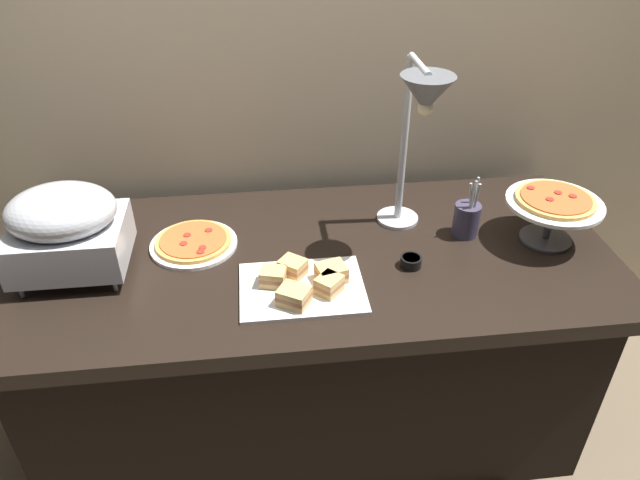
# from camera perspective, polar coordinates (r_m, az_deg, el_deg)

# --- Properties ---
(ground_plane) EXTENTS (8.00, 8.00, 0.00)m
(ground_plane) POSITION_cam_1_polar(r_m,az_deg,el_deg) (2.35, -0.75, -16.65)
(ground_plane) COLOR brown
(back_wall) EXTENTS (4.40, 0.04, 2.40)m
(back_wall) POSITION_cam_1_polar(r_m,az_deg,el_deg) (2.08, -2.55, 16.73)
(back_wall) COLOR #C6B593
(back_wall) RESTS_ON ground_plane
(buffet_table) EXTENTS (1.90, 0.84, 0.76)m
(buffet_table) POSITION_cam_1_polar(r_m,az_deg,el_deg) (2.07, -0.83, -9.86)
(buffet_table) COLOR black
(buffet_table) RESTS_ON ground_plane
(chafing_dish) EXTENTS (0.32, 0.27, 0.28)m
(chafing_dish) POSITION_cam_1_polar(r_m,az_deg,el_deg) (1.82, -23.59, 1.15)
(chafing_dish) COLOR #B7BABF
(chafing_dish) RESTS_ON buffet_table
(heat_lamp) EXTENTS (0.15, 0.33, 0.57)m
(heat_lamp) POSITION_cam_1_polar(r_m,az_deg,el_deg) (1.69, 9.81, 12.26)
(heat_lamp) COLOR #B7BABF
(heat_lamp) RESTS_ON buffet_table
(pizza_plate_front) EXTENTS (0.28, 0.28, 0.03)m
(pizza_plate_front) POSITION_cam_1_polar(r_m,az_deg,el_deg) (1.90, -12.24, -0.26)
(pizza_plate_front) COLOR white
(pizza_plate_front) RESTS_ON buffet_table
(pizza_plate_center) EXTENTS (0.30, 0.30, 0.16)m
(pizza_plate_center) POSITION_cam_1_polar(r_m,az_deg,el_deg) (1.97, 21.86, 3.14)
(pizza_plate_center) COLOR #595B60
(pizza_plate_center) RESTS_ON buffet_table
(sandwich_platter) EXTENTS (0.36, 0.26, 0.06)m
(sandwich_platter) POSITION_cam_1_polar(r_m,az_deg,el_deg) (1.67, -1.60, -4.26)
(sandwich_platter) COLOR white
(sandwich_platter) RESTS_ON buffet_table
(sauce_cup_near) EXTENTS (0.06, 0.06, 0.03)m
(sauce_cup_near) POSITION_cam_1_polar(r_m,az_deg,el_deg) (1.79, 8.86, -2.06)
(sauce_cup_near) COLOR black
(sauce_cup_near) RESTS_ON buffet_table
(utensil_holder) EXTENTS (0.08, 0.08, 0.20)m
(utensil_holder) POSITION_cam_1_polar(r_m,az_deg,el_deg) (1.95, 14.12, 2.00)
(utensil_holder) COLOR #383347
(utensil_holder) RESTS_ON buffet_table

